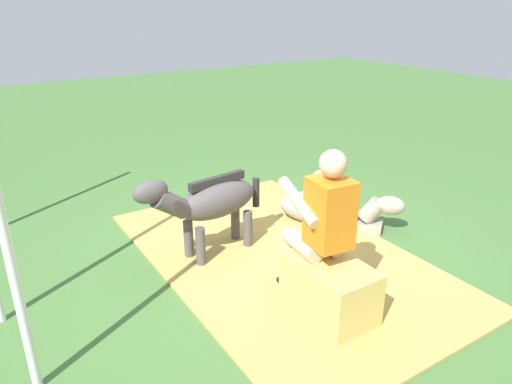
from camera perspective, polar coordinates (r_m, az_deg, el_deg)
The scene contains 7 objects.
ground_plane at distance 4.72m, azimuth 1.73°, elevation -7.17°, with size 24.00×24.00×0.00m, color #426B33.
hay_patch at distance 4.61m, azimuth 2.97°, elevation -7.74°, with size 3.48×2.17×0.02m, color tan.
hay_bale at distance 3.80m, azimuth 8.73°, elevation -11.37°, with size 0.71×0.44×0.45m, color tan.
person_seated at distance 3.66m, azimuth 7.67°, elevation -3.55°, with size 0.69×0.46×1.33m.
pony_standing at distance 4.44m, azimuth -5.50°, elevation -1.24°, with size 0.43×1.34×0.92m.
pony_lying at distance 5.24m, azimuth 8.60°, elevation -1.97°, with size 1.22×1.04×0.42m.
tent_pole_left at distance 2.97m, azimuth -28.11°, elevation -2.77°, with size 0.06×0.06×2.38m, color silver.
Camera 1 is at (-3.39, 2.34, 2.31)m, focal length 33.58 mm.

